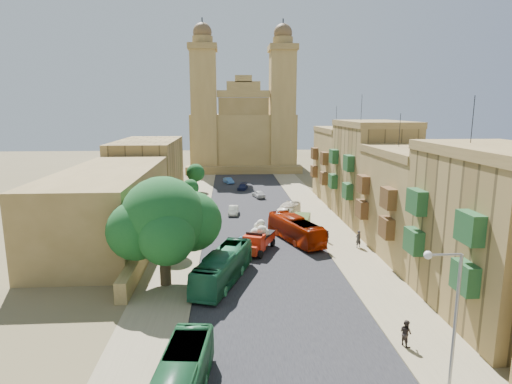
{
  "coord_description": "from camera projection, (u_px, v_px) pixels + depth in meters",
  "views": [
    {
      "loc": [
        -3.8,
        -32.32,
        15.39
      ],
      "look_at": [
        0.0,
        26.0,
        4.0
      ],
      "focal_mm": 30.0,
      "sensor_mm": 36.0,
      "label": 1
    }
  ],
  "objects": [
    {
      "name": "sidewalk_east",
      "position": [
        317.0,
        212.0,
        64.83
      ],
      "size": [
        5.0,
        140.0,
        0.01
      ],
      "primitive_type": "cube",
      "color": "#857757",
      "rests_on": "ground"
    },
    {
      "name": "townhouse_d",
      "position": [
        344.0,
        164.0,
        72.88
      ],
      "size": [
        9.0,
        14.0,
        15.9
      ],
      "color": "olive",
      "rests_on": "ground"
    },
    {
      "name": "bus_cream_east",
      "position": [
        286.0,
        215.0,
        58.0
      ],
      "size": [
        5.2,
        9.02,
        2.47
      ],
      "primitive_type": "imported",
      "rotation": [
        0.0,
        0.0,
        2.77
      ],
      "color": "beige",
      "rests_on": "ground"
    },
    {
      "name": "red_truck",
      "position": [
        258.0,
        238.0,
        46.72
      ],
      "size": [
        4.22,
        6.09,
        3.38
      ],
      "color": "red",
      "rests_on": "ground"
    },
    {
      "name": "kerb_west",
      "position": [
        208.0,
        213.0,
        63.77
      ],
      "size": [
        0.25,
        140.0,
        0.12
      ],
      "primitive_type": "cube",
      "color": "#857757",
      "rests_on": "ground"
    },
    {
      "name": "car_dkblue",
      "position": [
        243.0,
        187.0,
        82.77
      ],
      "size": [
        2.31,
        4.09,
        1.12
      ],
      "primitive_type": "imported",
      "rotation": [
        0.0,
        0.0,
        -0.2
      ],
      "color": "#141C44",
      "rests_on": "ground"
    },
    {
      "name": "car_blue_a",
      "position": [
        243.0,
        243.0,
        47.77
      ],
      "size": [
        2.65,
        4.22,
        1.34
      ],
      "primitive_type": "imported",
      "rotation": [
        0.0,
        0.0,
        -0.29
      ],
      "color": "teal",
      "rests_on": "ground"
    },
    {
      "name": "street_tree_c",
      "position": [
        190.0,
        188.0,
        68.92
      ],
      "size": [
        2.79,
        2.79,
        4.29
      ],
      "color": "#3B2E1D",
      "rests_on": "ground"
    },
    {
      "name": "west_building_mid",
      "position": [
        148.0,
        168.0,
        75.84
      ],
      "size": [
        10.0,
        22.0,
        10.0
      ],
      "primitive_type": "cube",
      "color": "olive",
      "rests_on": "ground"
    },
    {
      "name": "townhouse_b",
      "position": [
        414.0,
        202.0,
        45.55
      ],
      "size": [
        9.0,
        14.0,
        14.9
      ],
      "color": "olive",
      "rests_on": "ground"
    },
    {
      "name": "car_white_a",
      "position": [
        233.0,
        210.0,
        63.2
      ],
      "size": [
        1.61,
        3.95,
        1.28
      ],
      "primitive_type": "imported",
      "rotation": [
        0.0,
        0.0,
        -0.07
      ],
      "color": "beige",
      "rests_on": "ground"
    },
    {
      "name": "bus_green_north",
      "position": [
        223.0,
        267.0,
        38.28
      ],
      "size": [
        5.69,
        10.74,
        2.93
      ],
      "primitive_type": "imported",
      "rotation": [
        0.0,
        0.0,
        -0.33
      ],
      "color": "#206740",
      "rests_on": "ground"
    },
    {
      "name": "kerb_east",
      "position": [
        300.0,
        212.0,
        64.66
      ],
      "size": [
        0.25,
        140.0,
        0.12
      ],
      "primitive_type": "cube",
      "color": "#857757",
      "rests_on": "ground"
    },
    {
      "name": "pedestrian_c",
      "position": [
        328.0,
        236.0,
        49.91
      ],
      "size": [
        0.37,
        0.87,
        1.48
      ],
      "primitive_type": "imported",
      "rotation": [
        0.0,
        0.0,
        4.72
      ],
      "color": "#3E3D40",
      "rests_on": "ground"
    },
    {
      "name": "car_white_b",
      "position": [
        259.0,
        194.0,
        75.23
      ],
      "size": [
        2.45,
        4.14,
        1.32
      ],
      "primitive_type": "imported",
      "rotation": [
        0.0,
        0.0,
        3.38
      ],
      "color": "silver",
      "rests_on": "ground"
    },
    {
      "name": "church",
      "position": [
        243.0,
        132.0,
        110.02
      ],
      "size": [
        28.0,
        22.5,
        36.3
      ],
      "color": "olive",
      "rests_on": "ground"
    },
    {
      "name": "car_blue_b",
      "position": [
        229.0,
        181.0,
        89.58
      ],
      "size": [
        2.42,
        3.87,
        1.2
      ],
      "primitive_type": "imported",
      "rotation": [
        0.0,
        0.0,
        0.34
      ],
      "color": "#3B6BA7",
      "rests_on": "ground"
    },
    {
      "name": "sidewalk_west",
      "position": [
        191.0,
        214.0,
        63.62
      ],
      "size": [
        5.0,
        140.0,
        0.01
      ],
      "primitive_type": "cube",
      "color": "#857757",
      "rests_on": "ground"
    },
    {
      "name": "road_surface",
      "position": [
        254.0,
        213.0,
        64.23
      ],
      "size": [
        14.0,
        140.0,
        0.01
      ],
      "primitive_type": "cube",
      "color": "black",
      "rests_on": "ground"
    },
    {
      "name": "townhouse_c",
      "position": [
        372.0,
        171.0,
        59.03
      ],
      "size": [
        9.0,
        14.0,
        17.4
      ],
      "color": "olive",
      "rests_on": "ground"
    },
    {
      "name": "streetlamp",
      "position": [
        448.0,
        305.0,
        22.59
      ],
      "size": [
        2.11,
        0.44,
        8.22
      ],
      "color": "gray",
      "rests_on": "ground"
    },
    {
      "name": "ficus_tree",
      "position": [
        164.0,
        222.0,
        37.07
      ],
      "size": [
        9.73,
        8.96,
        9.73
      ],
      "color": "#3B2E1D",
      "rests_on": "ground"
    },
    {
      "name": "car_cream",
      "position": [
        288.0,
        210.0,
        63.43
      ],
      "size": [
        2.6,
        4.9,
        1.31
      ],
      "primitive_type": "imported",
      "rotation": [
        0.0,
        0.0,
        3.05
      ],
      "color": "beige",
      "rests_on": "ground"
    },
    {
      "name": "west_wall",
      "position": [
        160.0,
        227.0,
        53.46
      ],
      "size": [
        1.0,
        40.0,
        1.8
      ],
      "primitive_type": "cube",
      "color": "olive",
      "rests_on": "ground"
    },
    {
      "name": "olive_pickup",
      "position": [
        301.0,
        224.0,
        54.59
      ],
      "size": [
        3.29,
        5.09,
        1.94
      ],
      "color": "#3B531F",
      "rests_on": "ground"
    },
    {
      "name": "pedestrian_a",
      "position": [
        358.0,
        239.0,
        48.07
      ],
      "size": [
        0.85,
        0.72,
        1.97
      ],
      "primitive_type": "imported",
      "rotation": [
        0.0,
        0.0,
        3.56
      ],
      "color": "#2C2B2D",
      "rests_on": "ground"
    },
    {
      "name": "street_tree_d",
      "position": [
        196.0,
        173.0,
        80.55
      ],
      "size": [
        3.41,
        3.41,
        5.25
      ],
      "color": "#3B2E1D",
      "rests_on": "ground"
    },
    {
      "name": "ground",
      "position": [
        277.0,
        301.0,
        34.84
      ],
      "size": [
        260.0,
        260.0,
        0.0
      ],
      "primitive_type": "plane",
      "color": "brown"
    },
    {
      "name": "street_tree_b",
      "position": [
        182.0,
        198.0,
        56.99
      ],
      "size": [
        3.65,
        3.65,
        5.62
      ],
      "color": "#3B2E1D",
      "rests_on": "ground"
    },
    {
      "name": "street_tree_a",
      "position": [
        171.0,
        224.0,
        45.32
      ],
      "size": [
        3.25,
        3.25,
        5.0
      ],
      "color": "#3B2E1D",
      "rests_on": "ground"
    },
    {
      "name": "pedestrian_b",
      "position": [
        406.0,
        333.0,
        28.13
      ],
      "size": [
        0.95,
        1.06,
        1.79
      ],
      "primitive_type": "imported",
      "rotation": [
        0.0,
        0.0,
        1.94
      ],
      "color": "#332A27",
      "rests_on": "ground"
    },
    {
      "name": "west_building_low",
      "position": [
        109.0,
        205.0,
        50.52
      ],
      "size": [
        10.0,
        28.0,
        8.4
      ],
      "primitive_type": "cube",
      "color": "olive",
      "rests_on": "ground"
    },
    {
      "name": "townhouse_a",
      "position": [
        496.0,
        232.0,
        31.7
      ],
      "size": [
        9.0,
        14.0,
        16.4
      ],
      "color": "olive",
      "rests_on": "ground"
    },
    {
      "name": "bus_red_east",
      "position": [
        295.0,
        229.0,
        50.35
      ],
      "size": [
        5.73,
        10.43,
        2.85
      ],
      "primitive_type": "imported",
      "rotation": [
        0.0,
        0.0,
        3.49
      ],
      "color": "#8F1900",
      "rests_on": "ground"
    }
  ]
}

